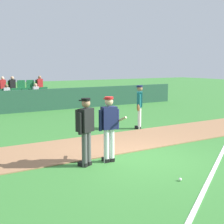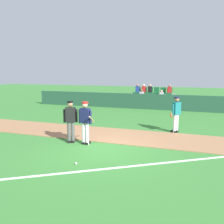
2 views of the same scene
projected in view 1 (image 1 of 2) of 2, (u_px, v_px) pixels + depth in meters
The scene contains 9 objects.
ground_plane at pixel (137, 159), 8.87m from camera, with size 80.00×80.00×0.00m, color #387A33.
infield_dirt_path at pixel (103, 144), 10.45m from camera, with size 28.00×2.54×0.03m, color #9E704C.
foul_line_chalk at pixel (224, 148), 9.99m from camera, with size 12.00×0.10×0.01m, color white.
dugout_fence at pixel (27, 101), 17.42m from camera, with size 20.00×0.16×1.22m, color #234C38.
stadium_bleachers at pixel (19, 100), 18.65m from camera, with size 3.90×2.10×1.90m.
batter_navy_jersey at pixel (109, 126), 8.47m from camera, with size 0.67×0.79×1.76m.
umpire_home_plate at pixel (86, 128), 8.13m from camera, with size 0.54×0.43×1.76m.
runner_teal_jersey at pixel (139, 105), 12.87m from camera, with size 0.52×0.55×1.76m.
baseball at pixel (180, 179), 7.19m from camera, with size 0.07×0.07×0.07m, color white.
Camera 1 is at (-5.06, -6.96, 2.61)m, focal length 51.32 mm.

